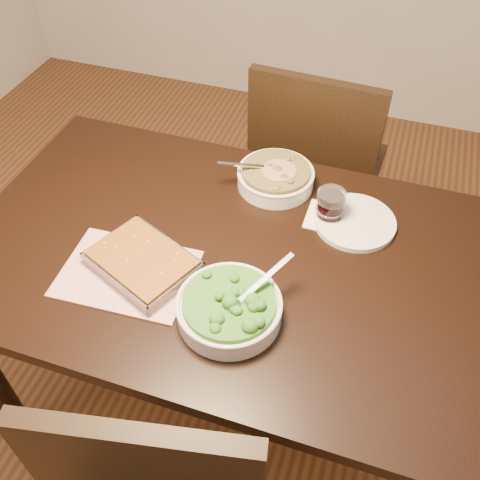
# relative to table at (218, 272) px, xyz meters

# --- Properties ---
(ground) EXTENTS (4.00, 4.00, 0.00)m
(ground) POSITION_rel_table_xyz_m (0.00, 0.00, -0.65)
(ground) COLOR #482514
(ground) RESTS_ON ground
(table) EXTENTS (1.40, 0.90, 0.75)m
(table) POSITION_rel_table_xyz_m (0.00, 0.00, 0.00)
(table) COLOR black
(table) RESTS_ON ground
(magazine_a) EXTENTS (0.35, 0.27, 0.01)m
(magazine_a) POSITION_rel_table_xyz_m (-0.19, -0.16, 0.10)
(magazine_a) COLOR #C1374C
(magazine_a) RESTS_ON table
(coaster) EXTENTS (0.13, 0.13, 0.00)m
(coaster) POSITION_rel_table_xyz_m (0.26, 0.21, 0.10)
(coaster) COLOR white
(coaster) RESTS_ON table
(stew_bowl) EXTENTS (0.24, 0.23, 0.09)m
(stew_bowl) POSITION_rel_table_xyz_m (0.08, 0.31, 0.13)
(stew_bowl) COLOR white
(stew_bowl) RESTS_ON table
(broccoli_bowl) EXTENTS (0.26, 0.27, 0.10)m
(broccoli_bowl) POSITION_rel_table_xyz_m (0.11, -0.20, 0.13)
(broccoli_bowl) COLOR white
(broccoli_bowl) RESTS_ON table
(baking_dish) EXTENTS (0.32, 0.28, 0.05)m
(baking_dish) POSITION_rel_table_xyz_m (-0.16, -0.13, 0.12)
(baking_dish) COLOR silver
(baking_dish) RESTS_ON table
(wine_tumbler) EXTENTS (0.08, 0.08, 0.09)m
(wine_tumbler) POSITION_rel_table_xyz_m (0.26, 0.21, 0.15)
(wine_tumbler) COLOR black
(wine_tumbler) RESTS_ON coaster
(dinner_plate) EXTENTS (0.23, 0.23, 0.02)m
(dinner_plate) POSITION_rel_table_xyz_m (0.34, 0.21, 0.10)
(dinner_plate) COLOR silver
(dinner_plate) RESTS_ON table
(chair_far) EXTENTS (0.48, 0.48, 0.97)m
(chair_far) POSITION_rel_table_xyz_m (0.14, 0.71, -0.11)
(chair_far) COLOR black
(chair_far) RESTS_ON ground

